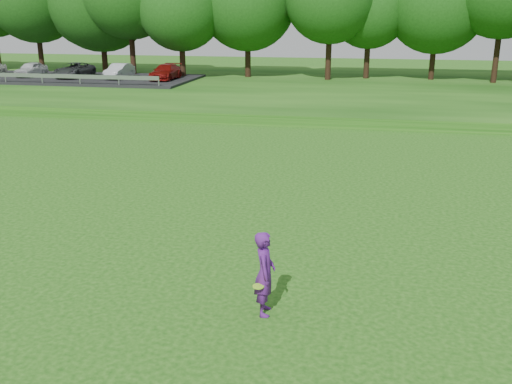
# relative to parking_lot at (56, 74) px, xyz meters

# --- Properties ---
(ground) EXTENTS (140.00, 140.00, 0.00)m
(ground) POSITION_rel_parking_lot_xyz_m (23.60, -32.82, -1.06)
(ground) COLOR #14460D
(ground) RESTS_ON ground
(berm) EXTENTS (130.00, 30.00, 0.60)m
(berm) POSITION_rel_parking_lot_xyz_m (23.60, 1.18, -0.76)
(berm) COLOR #14460D
(berm) RESTS_ON ground
(walking_path) EXTENTS (130.00, 1.60, 0.04)m
(walking_path) POSITION_rel_parking_lot_xyz_m (23.60, -12.82, -1.04)
(walking_path) COLOR gray
(walking_path) RESTS_ON ground
(parking_lot) EXTENTS (24.00, 9.00, 1.38)m
(parking_lot) POSITION_rel_parking_lot_xyz_m (0.00, 0.00, 0.00)
(parking_lot) COLOR black
(parking_lot) RESTS_ON berm
(woman) EXTENTS (0.51, 0.74, 1.77)m
(woman) POSITION_rel_parking_lot_xyz_m (24.17, -33.79, -0.17)
(woman) COLOR #581B7A
(woman) RESTS_ON ground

